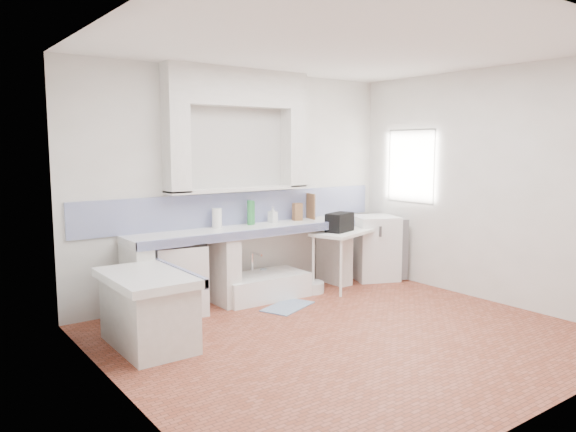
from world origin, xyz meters
TOP-DOWN VIEW (x-y plane):
  - floor at (0.00, 0.00)m, footprint 4.50×4.50m
  - ceiling at (0.00, 0.00)m, footprint 4.50×4.50m
  - wall_back at (0.00, 2.00)m, footprint 4.50×0.00m
  - wall_front at (0.00, -2.00)m, footprint 4.50×0.00m
  - wall_left at (-2.25, 0.00)m, footprint 0.00×4.50m
  - wall_right at (2.25, 0.00)m, footprint 0.00×4.50m
  - alcove_mass at (-0.10, 1.88)m, footprint 1.90×0.25m
  - window_frame at (2.42, 1.20)m, footprint 0.35×0.86m
  - lace_valance at (2.28, 1.20)m, footprint 0.01×0.84m
  - counter_slab at (-0.10, 1.70)m, footprint 3.00×0.60m
  - counter_lip at (-0.10, 1.42)m, footprint 3.00×0.04m
  - counter_pier_left at (-1.50, 1.70)m, footprint 0.20×0.55m
  - counter_pier_mid at (-0.45, 1.70)m, footprint 0.20×0.55m
  - counter_pier_right at (1.30, 1.70)m, footprint 0.20×0.55m
  - peninsula_top at (-1.70, 0.90)m, footprint 0.70×1.10m
  - peninsula_base at (-1.70, 0.90)m, footprint 0.60×1.00m
  - peninsula_lip at (-1.37, 0.90)m, footprint 0.04×1.10m
  - backsplash at (0.00, 1.99)m, footprint 4.27×0.03m
  - stove at (-1.03, 1.68)m, footprint 0.65×0.63m
  - sink at (0.08, 1.65)m, footprint 1.13×0.63m
  - side_table at (1.22, 1.43)m, footprint 1.03×0.77m
  - fridge at (1.92, 1.54)m, footprint 0.76×0.76m
  - bucket_red at (-0.16, 1.74)m, footprint 0.39×0.39m
  - bucket_orange at (0.06, 1.69)m, footprint 0.38×0.38m
  - bucket_blue at (0.53, 1.65)m, footprint 0.39×0.39m
  - basin_white at (0.73, 1.50)m, footprint 0.37×0.37m
  - water_bottle_a at (-0.05, 1.85)m, footprint 0.08×0.08m
  - water_bottle_b at (0.23, 1.85)m, footprint 0.09×0.09m
  - black_bag at (1.14, 1.42)m, footprint 0.44×0.33m
  - green_bottle_a at (0.07, 1.85)m, footprint 0.07×0.07m
  - green_bottle_b at (0.02, 1.84)m, footprint 0.08×0.08m
  - knife_block at (0.76, 1.82)m, footprint 0.13×0.11m
  - cutting_board at (1.00, 1.85)m, footprint 0.08×0.25m
  - paper_towel at (-0.43, 1.85)m, footprint 0.13×0.13m
  - soap_bottle at (0.38, 1.85)m, footprint 0.11×0.11m
  - rug at (0.10, 1.14)m, footprint 0.74×0.59m

SIDE VIEW (x-z plane):
  - floor at x=0.00m, z-range 0.00..0.00m
  - rug at x=0.10m, z-range 0.00..0.01m
  - basin_white at x=0.73m, z-range 0.00..0.14m
  - sink at x=0.08m, z-range 0.00..0.27m
  - bucket_orange at x=0.06m, z-range 0.00..0.28m
  - bucket_blue at x=0.53m, z-range 0.00..0.28m
  - bucket_red at x=-0.16m, z-range 0.00..0.28m
  - water_bottle_a at x=-0.05m, z-range 0.00..0.28m
  - water_bottle_b at x=0.23m, z-range 0.00..0.31m
  - peninsula_base at x=-1.70m, z-range 0.00..0.62m
  - side_table at x=1.22m, z-range 0.36..0.40m
  - stove at x=-1.03m, z-range 0.00..0.79m
  - counter_pier_left at x=-1.50m, z-range 0.00..0.82m
  - counter_pier_mid at x=-0.45m, z-range 0.00..0.82m
  - counter_pier_right at x=1.30m, z-range 0.00..0.82m
  - fridge at x=1.92m, z-range 0.00..0.90m
  - peninsula_top at x=-1.70m, z-range 0.62..0.70m
  - peninsula_lip at x=-1.37m, z-range 0.61..0.71m
  - counter_slab at x=-0.10m, z-range 0.82..0.90m
  - counter_lip at x=-0.10m, z-range 0.81..0.91m
  - black_bag at x=1.14m, z-range 0.77..1.01m
  - soap_bottle at x=0.38m, z-range 0.90..1.11m
  - knife_block at x=0.76m, z-range 0.90..1.13m
  - paper_towel at x=-0.43m, z-range 0.90..1.14m
  - green_bottle_a at x=0.07m, z-range 0.90..1.20m
  - green_bottle_b at x=0.02m, z-range 0.90..1.21m
  - cutting_board at x=1.00m, z-range 0.90..1.24m
  - backsplash at x=0.00m, z-range 0.90..1.30m
  - wall_back at x=0.00m, z-range -0.85..3.65m
  - wall_front at x=0.00m, z-range -0.85..3.65m
  - wall_left at x=-2.25m, z-range -0.85..3.65m
  - wall_right at x=2.25m, z-range -0.85..3.65m
  - window_frame at x=2.42m, z-range 1.07..2.13m
  - lace_valance at x=2.28m, z-range 1.86..2.10m
  - alcove_mass at x=-0.10m, z-range 2.35..2.80m
  - ceiling at x=0.00m, z-range 2.80..2.80m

